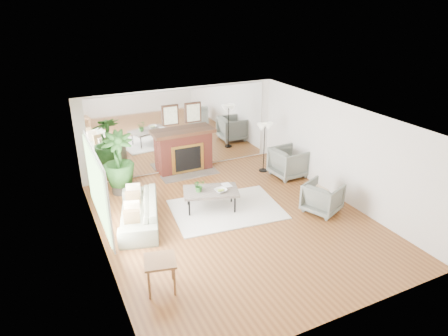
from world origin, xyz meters
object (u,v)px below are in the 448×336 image
coffee_table (211,192)px  potted_ficus (118,161)px  floor_lamp (265,131)px  armchair_front (323,198)px  sofa (139,211)px  fireplace (185,151)px  armchair_back (289,162)px  side_table (160,265)px

coffee_table → potted_ficus: bearing=133.3°
floor_lamp → armchair_front: bearing=-89.7°
coffee_table → sofa: 1.79m
fireplace → floor_lamp: fireplace is taller
potted_ficus → floor_lamp: potted_ficus is taller
coffee_table → armchair_back: bearing=16.6°
fireplace → coffee_table: 2.51m
armchair_back → side_table: bearing=119.5°
armchair_front → floor_lamp: size_ratio=0.55×
armchair_back → potted_ficus: bearing=74.0°
fireplace → armchair_back: size_ratio=2.16×
coffee_table → sofa: sofa is taller
armchair_back → sofa: bearing=95.7°
floor_lamp → fireplace: bearing=154.7°
coffee_table → potted_ficus: 2.66m
potted_ficus → armchair_back: bearing=-12.7°
sofa → armchair_back: 4.72m
sofa → armchair_back: armchair_back is taller
sofa → floor_lamp: floor_lamp is taller
side_table → armchair_back: bearing=32.9°
fireplace → floor_lamp: bearing=-25.3°
armchair_back → potted_ficus: 4.83m
fireplace → floor_lamp: 2.42m
armchair_front → potted_ficus: 5.31m
fireplace → potted_ficus: fireplace is taller
armchair_front → sofa: bearing=48.2°
side_table → sofa: bearing=84.5°
side_table → fireplace: bearing=64.4°
armchair_front → floor_lamp: bearing=-23.3°
coffee_table → armchair_front: bearing=-27.7°
fireplace → sofa: (-2.06, -2.38, -0.35)m
armchair_front → side_table: size_ratio=1.24×
armchair_front → side_table: (-4.43, -1.03, 0.15)m
armchair_front → armchair_back: bearing=-35.9°
armchair_back → armchair_front: bearing=164.3°
fireplace → sofa: bearing=-130.9°
sofa → armchair_front: 4.42m
sofa → side_table: size_ratio=3.23×
armchair_front → floor_lamp: floor_lamp is taller
potted_ficus → sofa: bearing=-89.2°
sofa → floor_lamp: size_ratio=1.43×
sofa → coffee_table: bearing=101.9°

